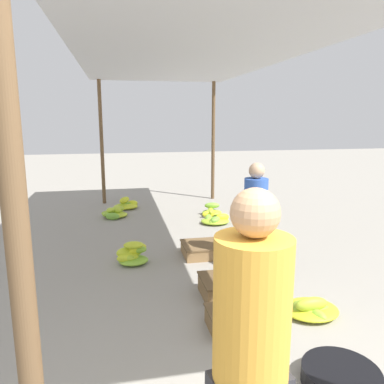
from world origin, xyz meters
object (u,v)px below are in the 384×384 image
stool (254,239)px  crate_far (224,287)px  banana_pile_left_1 (132,254)px  banana_pile_right_0 (310,309)px  banana_pile_left_2 (114,213)px  banana_pile_right_2 (249,239)px  banana_pile_right_1 (215,220)px  vendor_foreground (250,357)px  crate_mid (202,249)px  banana_pile_left_3 (126,205)px  crate_near (232,321)px  vendor_seated (257,213)px  basin_black (341,377)px  banana_pile_right_3 (211,211)px

stool → crate_far: size_ratio=0.96×
banana_pile_left_1 → banana_pile_right_0: bearing=-45.6°
banana_pile_left_2 → banana_pile_right_2: banana_pile_right_2 is taller
banana_pile_right_1 → crate_far: (-0.64, -2.79, 0.04)m
vendor_foreground → banana_pile_left_1: size_ratio=3.57×
vendor_foreground → banana_pile_right_0: bearing=52.7°
vendor_foreground → crate_mid: bearing=80.7°
banana_pile_left_1 → banana_pile_left_2: 2.49m
crate_mid → stool: bearing=-43.7°
banana_pile_left_2 → banana_pile_left_3: 0.73m
banana_pile_right_1 → crate_near: bearing=-102.3°
vendor_seated → banana_pile_right_2: bearing=75.5°
banana_pile_left_2 → banana_pile_right_0: banana_pile_right_0 is taller
crate_near → banana_pile_right_1: bearing=77.7°
banana_pile_right_2 → banana_pile_left_1: bearing=-166.6°
basin_black → crate_far: (-0.45, 1.51, 0.04)m
banana_pile_right_0 → banana_pile_left_3: bearing=108.8°
banana_pile_left_3 → crate_far: banana_pile_left_3 is taller
stool → banana_pile_left_1: (-1.55, 0.43, -0.25)m
banana_pile_left_1 → banana_pile_left_3: 3.16m
banana_pile_right_2 → banana_pile_right_3: bearing=94.7°
crate_near → banana_pile_right_3: bearing=78.4°
banana_pile_left_3 → stool: bearing=-66.8°
basin_black → banana_pile_left_1: size_ratio=1.23×
vendor_foreground → basin_black: size_ratio=2.91×
stool → banana_pile_right_3: size_ratio=1.04×
basin_black → banana_pile_left_3: banana_pile_left_3 is taller
banana_pile_left_2 → crate_far: size_ratio=1.05×
vendor_foreground → banana_pile_left_1: (-0.41, 3.36, -0.72)m
crate_mid → banana_pile_left_1: bearing=-173.4°
banana_pile_right_1 → crate_mid: bearing=-111.3°
vendor_foreground → banana_pile_left_2: (-0.65, 5.83, -0.77)m
banana_pile_right_0 → stool: bearing=95.2°
banana_pile_right_0 → crate_near: banana_pile_right_0 is taller
banana_pile_right_1 → banana_pile_right_0: bearing=-88.5°
vendor_seated → crate_near: bearing=-118.7°
banana_pile_right_0 → banana_pile_right_3: size_ratio=1.21×
banana_pile_left_3 → banana_pile_right_3: (1.64, -0.94, 0.01)m
basin_black → crate_near: size_ratio=1.29×
vendor_seated → vendor_foreground: bearing=-111.7°
vendor_seated → banana_pile_right_3: bearing=88.3°
vendor_seated → banana_pile_left_1: vendor_seated is taller
crate_far → banana_pile_left_2: bearing=108.1°
banana_pile_left_1 → banana_pile_left_2: size_ratio=0.88×
stool → basin_black: 2.24m
banana_pile_left_1 → crate_far: size_ratio=0.92×
vendor_seated → banana_pile_right_1: size_ratio=2.51×
banana_pile_left_2 → banana_pile_right_3: banana_pile_right_3 is taller
vendor_seated → banana_pile_left_2: bearing=121.9°
vendor_foreground → banana_pile_right_2: size_ratio=3.36×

